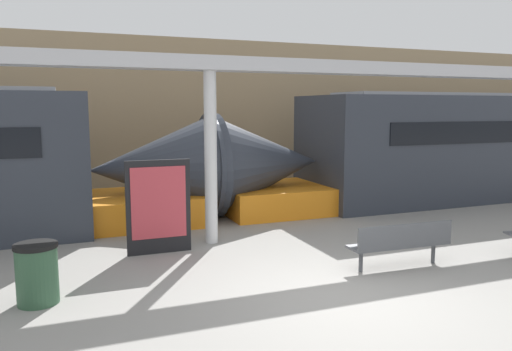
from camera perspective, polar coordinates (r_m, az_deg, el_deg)
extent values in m
plane|color=gray|center=(7.61, 10.12, -13.72)|extent=(60.00, 60.00, 0.00)
cube|color=#9E8460|center=(16.60, -8.34, 6.75)|extent=(56.00, 0.20, 5.00)
cone|color=#2D333D|center=(13.15, 0.91, 1.42)|extent=(3.12, 2.63, 2.63)
cube|color=orange|center=(13.41, 2.08, -2.64)|extent=(2.81, 2.46, 0.70)
cone|color=#2D333D|center=(12.37, -11.42, 0.86)|extent=(3.12, 2.63, 2.63)
cube|color=orange|center=(12.47, -12.64, -3.62)|extent=(2.81, 2.46, 0.70)
cube|color=#4C4F54|center=(9.11, 15.97, -7.58)|extent=(1.87, 0.50, 0.04)
cube|color=#4C4F54|center=(8.90, 16.77, -6.55)|extent=(1.86, 0.10, 0.39)
cylinder|color=#4C4F54|center=(8.77, 11.89, -9.50)|extent=(0.07, 0.07, 0.39)
cylinder|color=#4C4F54|center=(9.60, 19.59, -8.27)|extent=(0.07, 0.07, 0.39)
cylinder|color=#2D5138|center=(7.85, -23.74, -10.44)|extent=(0.57, 0.57, 0.81)
cylinder|color=black|center=(7.73, -23.91, -7.35)|extent=(0.60, 0.60, 0.06)
cube|color=black|center=(9.65, -11.07, -3.56)|extent=(1.22, 0.06, 1.80)
cube|color=#B73842|center=(9.60, -11.04, -3.07)|extent=(1.04, 0.01, 1.37)
cylinder|color=silver|center=(10.15, -5.20, 1.96)|extent=(0.26, 0.26, 3.50)
cube|color=#B7B7BC|center=(10.14, -5.34, 12.64)|extent=(28.00, 0.60, 0.28)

